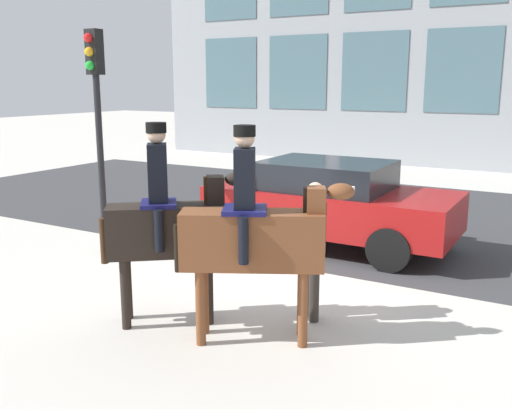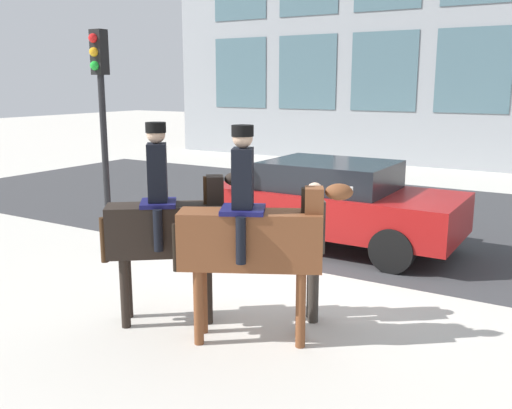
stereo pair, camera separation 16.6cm
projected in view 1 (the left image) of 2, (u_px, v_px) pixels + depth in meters
ground_plane at (286, 278)px, 8.66m from camera, size 80.00×80.00×0.00m
road_surface at (382, 216)px, 12.69m from camera, size 24.09×8.50×0.01m
mounted_horse_lead at (168, 224)px, 6.84m from camera, size 1.53×1.29×2.45m
mounted_horse_companion at (255, 234)px, 6.32m from camera, size 1.85×1.16×2.46m
pedestrian_bystander at (313, 240)px, 6.95m from camera, size 0.72×0.78×1.74m
street_car_near_lane at (330, 202)px, 10.24m from camera, size 4.37×2.02×1.54m
traffic_light at (97, 106)px, 9.40m from camera, size 0.24×0.29×3.75m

